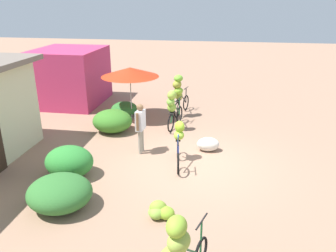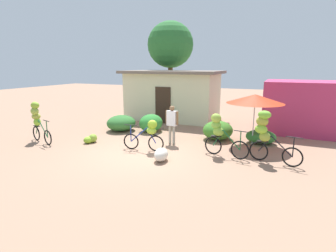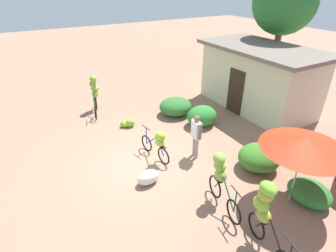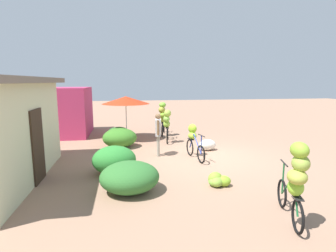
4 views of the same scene
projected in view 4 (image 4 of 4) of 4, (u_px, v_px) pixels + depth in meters
The scene contains 14 objects.
ground_plane at pixel (207, 157), 9.73m from camera, with size 60.00×60.00×0.00m, color #97725A.
shop_pink at pixel (61, 111), 13.71m from camera, with size 3.20×2.80×2.43m, color #B6305D.
hedge_bush_front_left at pixel (130, 177), 6.64m from camera, with size 1.37×1.48×0.76m, color #306D2E.
hedge_bush_front_right at pixel (114, 160), 7.95m from camera, with size 1.09×1.29×0.85m, color #2E8131.
hedge_bush_mid at pixel (120, 138), 11.19m from camera, with size 1.28×1.41×0.80m, color #3A7825.
hedge_bush_by_door at pixel (118, 133), 12.92m from camera, with size 1.21×1.06×0.56m, color #2C6D2C.
market_umbrella at pixel (126, 100), 12.44m from camera, with size 2.21×2.21×2.05m.
bicycle_leftmost at pixel (296, 178), 4.92m from camera, with size 1.60×0.73×1.67m.
bicycle_near_pile at pixel (194, 139), 9.63m from camera, with size 1.60×0.39×1.20m.
bicycle_center_loaded at pixel (167, 123), 11.98m from camera, with size 1.62×0.45×1.50m.
bicycle_by_shop at pixel (163, 116), 13.44m from camera, with size 1.68×0.58×1.71m.
banana_pile_on_ground at pixel (218, 180), 7.06m from camera, with size 0.59×0.71×0.36m.
produce_sack at pixel (207, 145), 10.71m from camera, with size 0.70×0.44×0.44m, color silver.
person_vendor at pixel (158, 130), 9.81m from camera, with size 0.58×0.25×1.58m.
Camera 4 is at (-9.06, 2.94, 2.73)m, focal length 28.62 mm.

